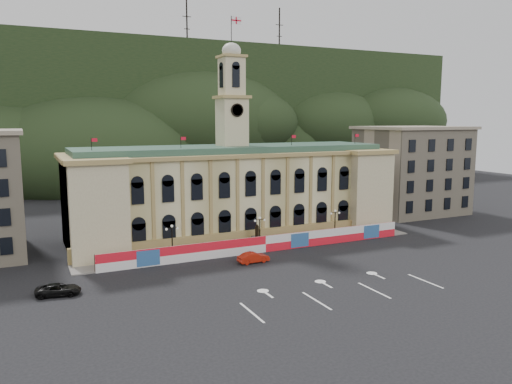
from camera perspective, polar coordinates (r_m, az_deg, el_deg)
name	(u,v)px	position (r m, az deg, el deg)	size (l,w,h in m)	color
ground	(318,280)	(64.28, 7.11, -9.99)	(260.00, 260.00, 0.00)	black
lane_markings	(341,293)	(60.36, 9.70, -11.28)	(26.00, 10.00, 0.02)	white
hill_ridge	(126,121)	(176.50, -14.64, 7.87)	(230.00, 80.00, 64.00)	black
city_hall	(233,191)	(86.50, -2.62, 0.16)	(56.20, 17.60, 37.10)	beige
side_building_right	(412,170)	(112.52, 17.36, 2.45)	(21.00, 17.00, 18.60)	#BAAB90
hoarding_fence	(266,244)	(76.57, 1.10, -5.95)	(50.00, 0.44, 2.50)	red
pavement	(258,247)	(79.18, 0.19, -6.34)	(56.00, 5.50, 0.16)	slate
statue	(257,240)	(79.12, 0.12, -5.52)	(1.40, 1.40, 3.72)	#595651
lamp_left	(172,239)	(73.00, -9.56, -5.30)	(1.96, 0.44, 5.15)	black
lamp_center	(260,230)	(77.81, 0.43, -4.33)	(1.96, 0.44, 5.15)	black
lamp_right	(335,222)	(84.69, 9.02, -3.39)	(1.96, 0.44, 5.15)	black
red_sedan	(253,257)	(71.07, -0.30, -7.50)	(4.61, 1.78, 1.50)	#AD1C0C
black_suv	(58,290)	(62.72, -21.66, -10.33)	(5.32, 3.15, 1.39)	black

